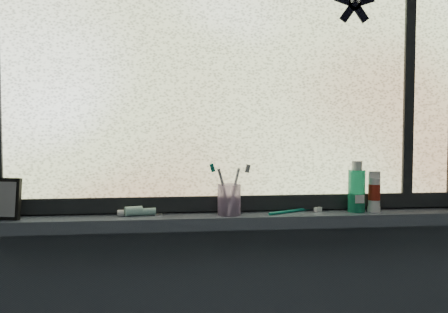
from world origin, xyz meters
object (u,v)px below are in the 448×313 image
mouthwash_bottle (357,186)px  cream_tube (374,190)px  toothbrush_cup (229,200)px  vanity_mirror (5,199)px

mouthwash_bottle → cream_tube: (0.06, -0.01, -0.01)m
toothbrush_cup → vanity_mirror: bearing=179.9°
mouthwash_bottle → cream_tube: size_ratio=1.45×
mouthwash_bottle → cream_tube: bearing=-6.0°
mouthwash_bottle → vanity_mirror: bearing=-179.6°
vanity_mirror → toothbrush_cup: 0.70m
vanity_mirror → mouthwash_bottle: size_ratio=0.91×
toothbrush_cup → cream_tube: size_ratio=1.02×
vanity_mirror → toothbrush_cup: bearing=16.0°
toothbrush_cup → mouthwash_bottle: 0.43m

